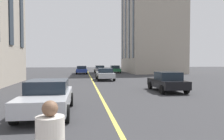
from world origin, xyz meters
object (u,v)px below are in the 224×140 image
car_silver_near (100,69)px  car_black_oncoming (167,82)px  car_green_mid (115,69)px  car_blue_far (82,70)px  car_silver_trailing (105,74)px  car_silver_parked_a (47,97)px

car_silver_near → car_black_oncoming: bearing=-174.2°
car_black_oncoming → car_green_mid: same height
car_silver_near → car_green_mid: size_ratio=1.13×
car_silver_near → car_blue_far: 4.88m
car_silver_trailing → car_blue_far: size_ratio=1.00×
car_silver_near → car_silver_parked_a: same height
car_silver_parked_a → car_black_oncoming: bearing=-52.5°
car_green_mid → car_blue_far: size_ratio=0.89×
car_silver_near → car_silver_parked_a: (-32.59, 4.71, 0.00)m
car_silver_trailing → car_green_mid: 15.77m
car_silver_trailing → car_silver_parked_a: bearing=165.8°
car_black_oncoming → car_blue_far: car_black_oncoming is taller
car_black_oncoming → car_silver_parked_a: bearing=127.5°
car_green_mid → car_black_oncoming: bearing=180.0°
car_silver_near → car_silver_parked_a: bearing=171.8°
car_silver_near → car_silver_parked_a: size_ratio=1.00×
car_black_oncoming → car_silver_parked_a: size_ratio=0.89×
car_silver_trailing → car_silver_parked_a: same height
car_silver_trailing → car_black_oncoming: (-10.10, -3.43, -0.00)m
car_black_oncoming → car_silver_near: size_ratio=0.89×
car_silver_trailing → car_silver_parked_a: 16.32m
car_silver_near → car_blue_far: (-3.52, 3.39, 0.00)m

